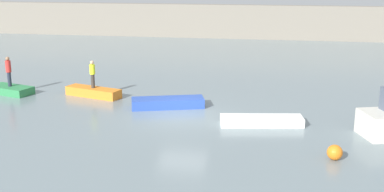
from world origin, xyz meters
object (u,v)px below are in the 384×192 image
at_px(rowboat_orange, 93,92).
at_px(person_red_shirt, 9,70).
at_px(rowboat_green, 10,90).
at_px(rowboat_white, 261,121).
at_px(person_hiviz_shirt, 92,73).
at_px(rowboat_blue, 168,103).
at_px(mooring_buoy, 335,152).

xyz_separation_m(rowboat_orange, person_red_shirt, (-5.20, -0.20, 1.20)).
relative_size(rowboat_green, person_red_shirt, 1.52).
bearing_deg(person_red_shirt, rowboat_white, -13.37).
bearing_deg(person_hiviz_shirt, person_red_shirt, -177.85).
bearing_deg(rowboat_white, rowboat_green, 157.35).
xyz_separation_m(rowboat_white, person_hiviz_shirt, (-9.99, 3.81, 1.22)).
xyz_separation_m(rowboat_green, person_red_shirt, (-0.00, 0.00, 1.24)).
relative_size(rowboat_green, rowboat_orange, 0.80).
bearing_deg(rowboat_orange, rowboat_green, -160.67).
height_order(rowboat_orange, rowboat_blue, rowboat_orange).
bearing_deg(rowboat_blue, rowboat_green, 155.30).
distance_m(rowboat_green, rowboat_orange, 5.20).
xyz_separation_m(rowboat_orange, mooring_buoy, (13.02, -7.84, 0.05)).
height_order(rowboat_blue, person_red_shirt, person_red_shirt).
bearing_deg(rowboat_white, person_hiviz_shirt, 149.87).
bearing_deg(rowboat_orange, mooring_buoy, -13.88).
relative_size(rowboat_orange, rowboat_blue, 0.88).
bearing_deg(rowboat_green, mooring_buoy, -5.72).
distance_m(rowboat_orange, person_red_shirt, 5.34).
xyz_separation_m(person_hiviz_shirt, person_red_shirt, (-5.20, -0.20, 0.04)).
height_order(rowboat_orange, mooring_buoy, mooring_buoy).
bearing_deg(mooring_buoy, rowboat_orange, 148.95).
distance_m(person_red_shirt, mooring_buoy, 19.79).
bearing_deg(rowboat_orange, rowboat_blue, -0.54).
relative_size(rowboat_white, mooring_buoy, 6.36).
xyz_separation_m(rowboat_orange, rowboat_white, (9.99, -3.81, -0.05)).
relative_size(rowboat_green, rowboat_blue, 0.70).
height_order(rowboat_blue, mooring_buoy, mooring_buoy).
relative_size(rowboat_white, person_hiviz_shirt, 2.44).
relative_size(rowboat_orange, rowboat_white, 0.87).
xyz_separation_m(person_red_shirt, mooring_buoy, (18.22, -7.64, -1.15)).
distance_m(rowboat_blue, person_hiviz_shirt, 5.22).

